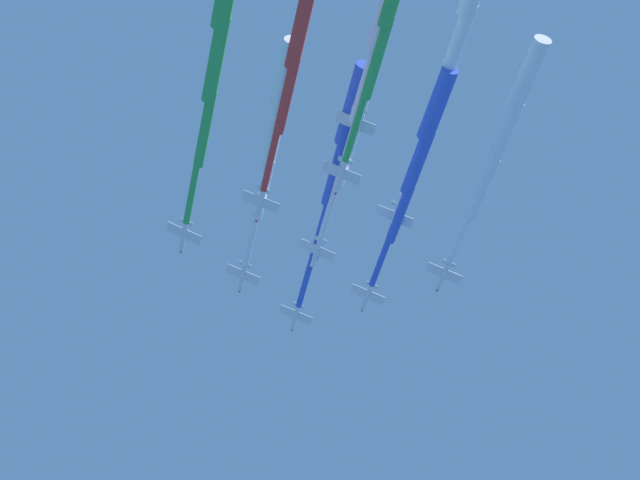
# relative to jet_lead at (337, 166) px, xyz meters

# --- Properties ---
(jet_lead) EXTENTS (78.30, 12.53, 4.48)m
(jet_lead) POSITION_rel_jet_lead_xyz_m (0.00, 0.00, 0.00)
(jet_lead) COLOR silver
(jet_port_inner) EXTENTS (69.33, 11.65, 4.50)m
(jet_port_inner) POSITION_rel_jet_lead_xyz_m (5.05, -15.22, -1.19)
(jet_port_inner) COLOR silver
(jet_starboard_inner) EXTENTS (69.72, 10.67, 4.48)m
(jet_starboard_inner) POSITION_rel_jet_lead_xyz_m (7.45, 15.30, -1.35)
(jet_starboard_inner) COLOR silver
(jet_port_mid) EXTENTS (77.45, 11.68, 4.55)m
(jet_port_mid) POSITION_rel_jet_lead_xyz_m (23.37, -1.16, -1.94)
(jet_port_mid) COLOR silver
(jet_starboard_mid) EXTENTS (77.32, 10.94, 4.53)m
(jet_starboard_mid) POSITION_rel_jet_lead_xyz_m (21.17, -30.56, -3.48)
(jet_starboard_mid) COLOR silver
(jet_port_outer) EXTENTS (68.59, 11.10, 4.50)m
(jet_port_outer) POSITION_rel_jet_lead_xyz_m (19.72, 29.11, -2.83)
(jet_port_outer) COLOR silver
(jet_starboard_outer) EXTENTS (74.00, 11.82, 4.44)m
(jet_starboard_outer) POSITION_rel_jet_lead_xyz_m (32.00, -17.03, -2.72)
(jet_starboard_outer) COLOR silver
(jet_trail_port) EXTENTS (75.23, 11.62, 4.48)m
(jet_trail_port) POSITION_rel_jet_lead_xyz_m (34.94, 12.98, -0.07)
(jet_trail_port) COLOR silver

